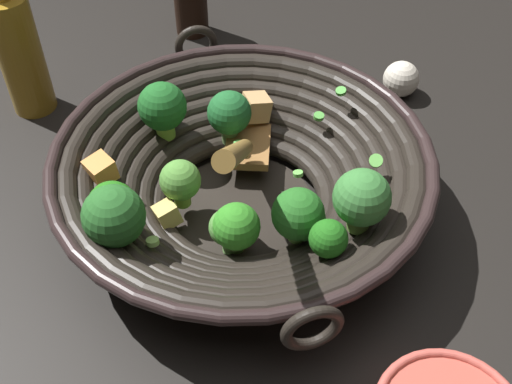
% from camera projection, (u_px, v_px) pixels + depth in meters
% --- Properties ---
extents(ground_plane, '(4.00, 4.00, 0.00)m').
position_uv_depth(ground_plane, '(243.00, 211.00, 0.71)').
color(ground_plane, black).
extents(wok, '(0.40, 0.42, 0.22)m').
position_uv_depth(wok, '(241.00, 176.00, 0.67)').
color(wok, black).
rests_on(wok, ground).
extents(cooking_oil_bottle, '(0.05, 0.05, 0.21)m').
position_uv_depth(cooking_oil_bottle, '(19.00, 51.00, 0.78)').
color(cooking_oil_bottle, '#AD7F23').
rests_on(cooking_oil_bottle, ground).
extents(garlic_bulb, '(0.05, 0.05, 0.05)m').
position_uv_depth(garlic_bulb, '(401.00, 79.00, 0.84)').
color(garlic_bulb, silver).
rests_on(garlic_bulb, ground).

